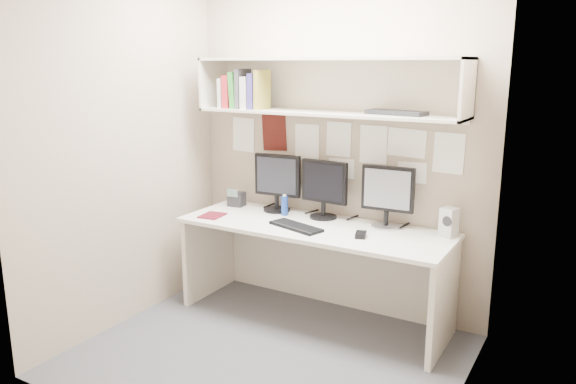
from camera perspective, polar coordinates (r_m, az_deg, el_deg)
The scene contains 19 objects.
floor at distance 3.85m, azimuth -2.08°, elevation -16.26°, with size 2.40×2.00×0.01m, color #46464B.
wall_back at distance 4.28m, azimuth 4.95°, elevation 5.12°, with size 2.40×0.02×2.60m, color #9F8E7A.
wall_front at distance 2.64m, azimuth -13.96°, elevation -0.14°, with size 2.40×0.02×2.60m, color #9F8E7A.
wall_left at distance 4.17m, azimuth -16.36°, elevation 4.44°, with size 0.02×2.00×2.60m, color #9F8E7A.
wall_right at distance 2.96m, azimuth 17.78°, elevation 1.02°, with size 0.02×2.00×2.60m, color #9F8E7A.
desk at distance 4.21m, azimuth 2.64°, elevation -8.14°, with size 2.00×0.70×0.73m.
overhead_hutch at distance 4.12m, azimuth 4.22°, elevation 10.70°, with size 2.00×0.38×0.40m.
pinned_papers at distance 4.28m, azimuth 4.90°, elevation 4.45°, with size 1.92×0.01×0.48m, color white, non-canonical shape.
monitor_left at distance 4.43m, azimuth -1.09°, elevation 1.20°, with size 0.39×0.21×0.45m.
monitor_center at distance 4.24m, azimuth 3.70°, elevation 0.55°, with size 0.38×0.21×0.44m.
monitor_right at distance 4.04m, azimuth 10.07°, elevation -0.20°, with size 0.38×0.21×0.44m.
keyboard at distance 4.02m, azimuth 0.82°, elevation -3.53°, with size 0.42×0.15×0.02m, color black.
mouse at distance 3.84m, azimuth 7.40°, elevation -4.32°, with size 0.07×0.11×0.03m, color black.
speaker at distance 3.95m, azimuth 16.03°, elevation -2.97°, with size 0.13×0.13×0.20m.
blue_bottle at distance 4.33m, azimuth -0.36°, elevation -1.37°, with size 0.05×0.05×0.16m.
maroon_notebook at distance 4.36m, azimuth -7.70°, elevation -2.38°, with size 0.16×0.19×0.01m, color #580F1B.
desk_phone at distance 4.64m, azimuth -5.25°, elevation -0.70°, with size 0.14×0.13×0.15m.
book_stack at distance 4.36m, azimuth -4.46°, elevation 10.19°, with size 0.37×0.18×0.30m.
hutch_tray at distance 3.89m, azimuth 10.94°, elevation 7.92°, with size 0.41×0.15×0.03m, color black.
Camera 1 is at (1.80, -2.84, 1.88)m, focal length 35.00 mm.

